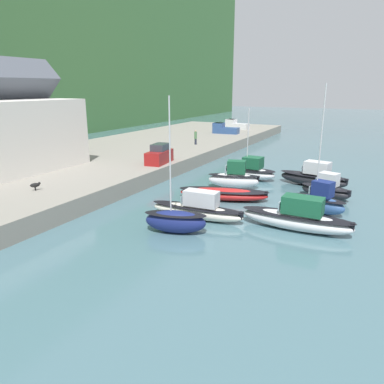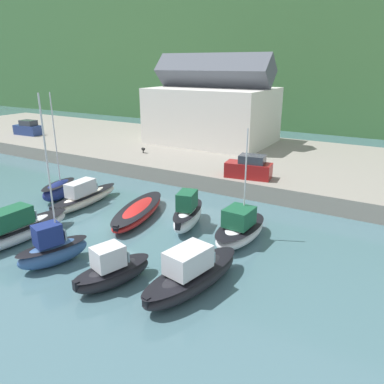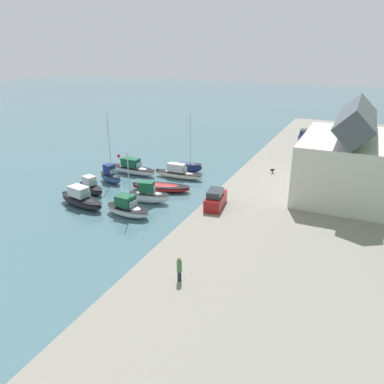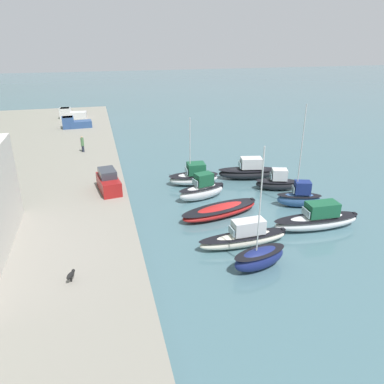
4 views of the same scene
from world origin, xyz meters
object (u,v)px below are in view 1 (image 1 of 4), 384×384
object	(u,v)px
dog_on_quay	(35,185)
parked_car_0	(159,155)
moored_boat_3	(234,178)
pickup_truck_1	(235,125)
moored_boat_7	(326,189)
moored_boat_8	(314,177)
moored_boat_1	(198,209)
moored_boat_2	(224,194)
moored_boat_5	(297,218)
pickup_truck_0	(224,129)
moored_boat_0	(176,221)
moored_boat_4	(251,171)
person_on_quay	(196,137)
moored_boat_6	(320,201)

from	to	relation	value
dog_on_quay	parked_car_0	bearing A→B (deg)	106.63
moored_boat_3	pickup_truck_1	size ratio (longest dim) A/B	1.12
moored_boat_7	parked_car_0	bearing A→B (deg)	105.74
moored_boat_7	moored_boat_8	distance (m)	4.42
moored_boat_1	moored_boat_8	distance (m)	15.75
moored_boat_2	pickup_truck_1	bearing A→B (deg)	4.66
moored_boat_3	dog_on_quay	world-z (taller)	moored_boat_3
moored_boat_3	moored_boat_5	size ratio (longest dim) A/B	0.67
moored_boat_3	moored_boat_7	bearing A→B (deg)	-101.74
parked_car_0	dog_on_quay	distance (m)	15.00
moored_boat_8	pickup_truck_0	distance (m)	33.15
moored_boat_0	pickup_truck_1	size ratio (longest dim) A/B	1.92
pickup_truck_0	dog_on_quay	distance (m)	44.09
moored_boat_3	moored_boat_5	distance (m)	11.98
moored_boat_4	moored_boat_7	bearing A→B (deg)	-111.44
moored_boat_0	parked_car_0	world-z (taller)	moored_boat_0
moored_boat_5	moored_boat_4	bearing A→B (deg)	32.57
moored_boat_5	dog_on_quay	xyz separation A→B (m)	(-4.89, 20.62, 1.11)
person_on_quay	moored_boat_4	bearing A→B (deg)	-132.12
moored_boat_8	moored_boat_4	bearing A→B (deg)	102.24
moored_boat_2	moored_boat_5	world-z (taller)	moored_boat_5
moored_boat_2	parked_car_0	bearing A→B (deg)	47.80
moored_boat_7	moored_boat_3	bearing A→B (deg)	110.30
moored_boat_0	dog_on_quay	xyz separation A→B (m)	(-0.48, 13.13, 1.14)
parked_car_0	pickup_truck_0	xyz separation A→B (m)	(29.40, 4.20, -0.10)
moored_boat_4	pickup_truck_1	xyz separation A→B (m)	(34.57, 14.79, 1.45)
moored_boat_0	pickup_truck_0	size ratio (longest dim) A/B	1.93
moored_boat_0	person_on_quay	distance (m)	31.48
moored_boat_5	moored_boat_6	size ratio (longest dim) A/B	0.80
moored_boat_6	person_on_quay	xyz separation A→B (m)	(19.72, 21.02, 1.63)
pickup_truck_1	moored_boat_5	bearing A→B (deg)	-149.71
moored_boat_3	parked_car_0	xyz separation A→B (m)	(0.98, 9.41, 1.43)
moored_boat_2	pickup_truck_0	world-z (taller)	pickup_truck_0
parked_car_0	person_on_quay	world-z (taller)	parked_car_0
moored_boat_7	pickup_truck_1	size ratio (longest dim) A/B	1.02
moored_boat_6	moored_boat_1	bearing A→B (deg)	143.01
moored_boat_5	moored_boat_8	size ratio (longest dim) A/B	1.10
moored_boat_6	moored_boat_0	bearing A→B (deg)	155.17
moored_boat_3	moored_boat_7	distance (m)	8.82
pickup_truck_0	dog_on_quay	world-z (taller)	pickup_truck_0
moored_boat_6	dog_on_quay	bearing A→B (deg)	131.71
moored_boat_4	parked_car_0	world-z (taller)	moored_boat_4
parked_car_0	moored_boat_4	bearing A→B (deg)	-168.91
moored_boat_6	moored_boat_7	size ratio (longest dim) A/B	2.05
moored_boat_4	pickup_truck_1	bearing A→B (deg)	26.39
moored_boat_8	pickup_truck_1	xyz separation A→B (m)	(34.43, 21.54, 1.43)
moored_boat_3	moored_boat_4	bearing A→B (deg)	-18.36
moored_boat_1	moored_boat_2	size ratio (longest dim) A/B	0.91
moored_boat_5	moored_boat_0	bearing A→B (deg)	122.30
moored_boat_1	pickup_truck_1	xyz separation A→B (m)	(48.88, 15.27, 1.56)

